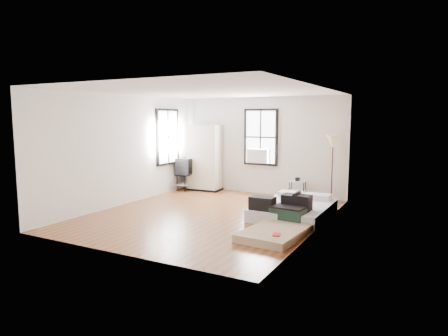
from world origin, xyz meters
The scene contains 8 objects.
ground centered at (0.00, 0.00, 0.00)m, with size 6.00×6.00×0.00m, color brown.
room_shell centered at (0.23, 0.36, 1.74)m, with size 5.02×6.02×2.80m.
mattress_main centered at (1.74, 0.74, 0.18)m, with size 1.52×2.06×0.66m.
mattress_bare centered at (1.94, -0.56, 0.12)m, with size 1.12×1.93×0.40m.
wardrobe centered at (-1.72, 2.65, 1.00)m, with size 1.05×0.66×2.00m.
side_table centered at (1.21, 2.72, 0.39)m, with size 0.48×0.41×0.59m.
floor_lamp centered at (2.15, 2.65, 1.52)m, with size 0.38×0.38×1.77m.
tv_stand centered at (-2.21, 2.39, 0.70)m, with size 0.49×0.69×0.98m.
Camera 1 is at (4.50, -7.75, 2.22)m, focal length 32.00 mm.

